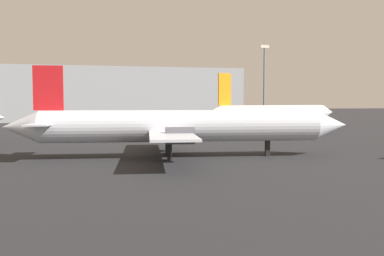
# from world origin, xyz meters

# --- Properties ---
(airplane_on_taxiway) EXTENTS (35.61, 22.13, 9.30)m
(airplane_on_taxiway) POSITION_xyz_m (5.03, 32.71, 3.25)
(airplane_on_taxiway) COLOR silver
(airplane_on_taxiway) RESTS_ON ground_plane
(airplane_far_left) EXTENTS (31.48, 21.34, 10.80)m
(airplane_far_left) POSITION_xyz_m (29.62, 64.41, 3.55)
(airplane_far_left) COLOR white
(airplane_far_left) RESTS_ON ground_plane
(light_mast_right) EXTENTS (2.40, 0.50, 21.00)m
(light_mast_right) POSITION_xyz_m (40.23, 94.86, 11.78)
(light_mast_right) COLOR slate
(light_mast_right) RESTS_ON ground_plane
(terminal_building) EXTENTS (78.23, 22.14, 15.90)m
(terminal_building) POSITION_xyz_m (0.36, 120.11, 7.95)
(terminal_building) COLOR #999EA3
(terminal_building) RESTS_ON ground_plane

